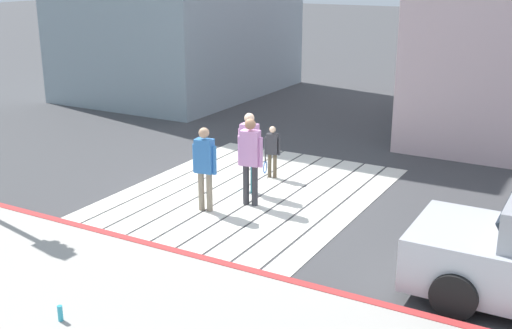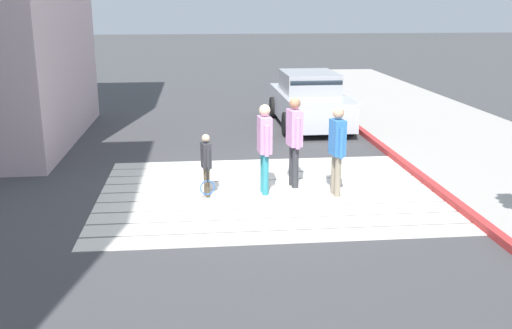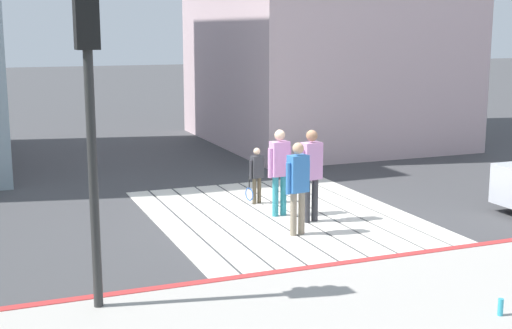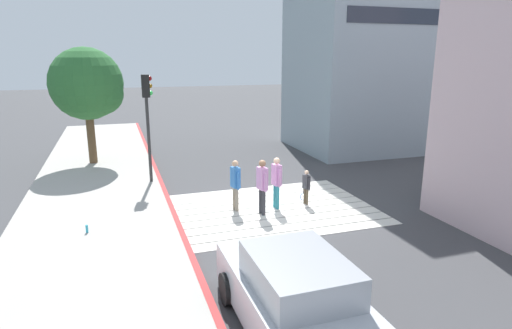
% 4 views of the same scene
% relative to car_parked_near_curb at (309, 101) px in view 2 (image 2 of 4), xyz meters
% --- Properties ---
extents(ground_plane, '(120.00, 120.00, 0.00)m').
position_rel_car_parked_near_curb_xyz_m(ground_plane, '(2.00, 6.27, -0.73)').
color(ground_plane, '#424244').
extents(crosswalk_stripes, '(6.40, 4.90, 0.01)m').
position_rel_car_parked_near_curb_xyz_m(crosswalk_stripes, '(2.00, 6.27, -0.73)').
color(crosswalk_stripes, silver).
rests_on(crosswalk_stripes, ground).
extents(curb_painted, '(0.16, 40.00, 0.13)m').
position_rel_car_parked_near_curb_xyz_m(curb_painted, '(-1.25, 6.27, -0.67)').
color(curb_painted, '#BC3333').
rests_on(curb_painted, ground).
extents(car_parked_near_curb, '(2.00, 4.31, 1.57)m').
position_rel_car_parked_near_curb_xyz_m(car_parked_near_curb, '(0.00, 0.00, 0.00)').
color(car_parked_near_curb, silver).
rests_on(car_parked_near_curb, ground).
extents(pedestrian_adult_lead, '(0.29, 0.52, 1.79)m').
position_rel_car_parked_near_curb_xyz_m(pedestrian_adult_lead, '(1.45, 5.92, 0.31)').
color(pedestrian_adult_lead, '#333338').
rests_on(pedestrian_adult_lead, ground).
extents(pedestrian_adult_trailing, '(0.27, 0.49, 1.69)m').
position_rel_car_parked_near_curb_xyz_m(pedestrian_adult_trailing, '(0.74, 6.53, 0.25)').
color(pedestrian_adult_trailing, gray).
rests_on(pedestrian_adult_trailing, ground).
extents(pedestrian_adult_side, '(0.25, 0.50, 1.73)m').
position_rel_car_parked_near_curb_xyz_m(pedestrian_adult_side, '(2.07, 6.30, 0.27)').
color(pedestrian_adult_side, teal).
rests_on(pedestrian_adult_side, ground).
extents(pedestrian_child_with_racket, '(0.28, 0.40, 1.20)m').
position_rel_car_parked_near_curb_xyz_m(pedestrian_child_with_racket, '(3.17, 6.36, -0.06)').
color(pedestrian_child_with_racket, brown).
rests_on(pedestrian_child_with_racket, ground).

